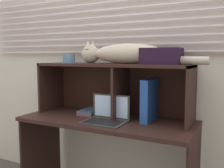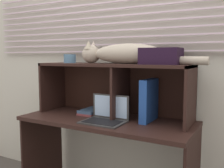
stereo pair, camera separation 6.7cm
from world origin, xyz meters
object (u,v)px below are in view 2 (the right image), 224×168
Objects in this scene: binder_upright at (149,100)px; small_basket at (70,59)px; cat at (122,54)px; laptop at (106,117)px; book_stack at (92,111)px; storage_box at (161,56)px.

small_basket reaches higher than binder_upright.
cat is 3.22× the size of laptop.
book_stack is at bearing 0.14° from small_basket.
cat is 3.17× the size of binder_upright.
laptop is at bearing -147.50° from binder_upright.
laptop is 0.30m from book_stack.
storage_box reaches higher than book_stack.
cat reaches higher than small_basket.
cat reaches higher than storage_box.
storage_box is (0.36, 0.17, 0.45)m from laptop.
storage_box is at bearing 0.00° from binder_upright.
laptop is 0.35m from binder_upright.
small_basket is (-0.22, -0.00, 0.44)m from book_stack.
book_stack is 0.76m from storage_box.
cat reaches higher than binder_upright.
storage_box is (0.31, 0.00, -0.02)m from cat.
laptop is at bearing -36.16° from book_stack.
storage_box reaches higher than laptop.
cat is 0.51m from small_basket.
storage_box reaches higher than small_basket.
cat reaches higher than laptop.
cat is at bearing 180.00° from storage_box.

